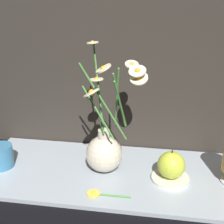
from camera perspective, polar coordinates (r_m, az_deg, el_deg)
ground_plane at (r=0.95m, az=0.64°, el=-11.55°), size 6.00×6.00×0.00m
shelf at (r=0.94m, az=0.64°, el=-11.24°), size 0.82×0.33×0.01m
vase_with_flowers at (r=0.91m, az=-1.34°, el=-6.77°), size 0.18×0.19×0.39m
yellow_mug at (r=1.01m, az=-19.78°, el=-7.60°), size 0.08×0.07×0.07m
saucer_plate at (r=0.92m, az=10.60°, el=-11.84°), size 0.11×0.11×0.01m
orange_fruit at (r=0.90m, az=10.79°, el=-9.50°), size 0.08×0.08×0.09m
loose_daisy at (r=0.85m, az=-2.48°, el=-14.77°), size 0.12×0.04×0.01m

